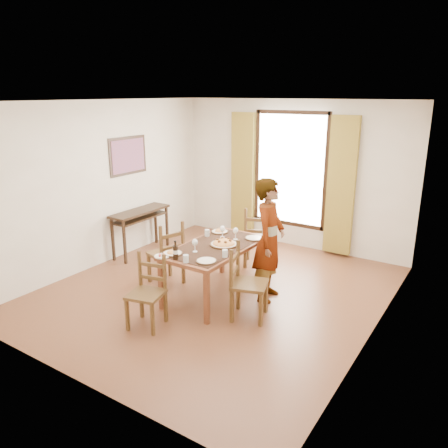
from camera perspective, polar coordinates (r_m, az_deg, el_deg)
The scene contains 22 objects.
ground at distance 6.51m, azimuth -1.07°, elevation -8.71°, with size 5.00×5.00×0.00m, color #452415.
room_shell at distance 6.12m, azimuth -0.51°, elevation 4.89°, with size 4.60×5.10×2.74m.
console_table at distance 7.92m, azimuth -10.89°, elevation 0.98°, with size 0.38×1.20×0.80m.
dining_table at distance 6.13m, azimuth -1.17°, elevation -3.46°, with size 0.86×1.60×0.76m.
chair_west at distance 6.63m, azimuth -7.47°, elevation -4.04°, with size 0.55×0.55×0.99m.
chair_north at distance 7.28m, azimuth 4.49°, elevation -1.87°, with size 0.60×0.60×1.03m.
chair_south at distance 5.53m, azimuth -9.99°, elevation -8.97°, with size 0.49×0.49×0.91m.
chair_east at distance 5.62m, azimuth 2.99°, elevation -7.91°, with size 0.55×0.55×0.98m.
man at distance 6.02m, azimuth 5.91°, elevation -2.11°, with size 0.52×0.69×1.72m, color #94969C.
plate_sw at distance 5.81m, azimuth -6.75°, elevation -3.67°, with size 0.27×0.27×0.05m, color silver, non-canonical shape.
plate_se at distance 5.52m, azimuth -2.31°, elevation -4.68°, with size 0.27×0.27×0.05m, color silver, non-canonical shape.
plate_nw at distance 6.66m, azimuth -0.56°, elevation -0.86°, with size 0.27×0.27×0.05m, color silver, non-canonical shape.
plate_ne at distance 6.38m, azimuth 3.94°, elevation -1.70°, with size 0.27×0.27×0.05m, color silver, non-canonical shape.
pasta_platter at distance 6.09m, azimuth -0.01°, elevation -2.35°, with size 0.40×0.40×0.10m, color #AF4F16, non-canonical shape.
caprese_plate at distance 5.74m, azimuth -8.10°, elevation -4.07°, with size 0.20×0.20×0.04m, color silver, non-canonical shape.
wine_glass_a at distance 5.84m, azimuth -3.82°, elevation -2.80°, with size 0.08×0.08×0.18m, color white, non-canonical shape.
wine_glass_b at distance 6.31m, azimuth 1.52°, elevation -1.25°, with size 0.08×0.08×0.18m, color white, non-canonical shape.
wine_glass_c at distance 6.40m, azimuth -0.21°, elevation -1.01°, with size 0.08×0.08×0.18m, color white, non-canonical shape.
tumbler_a at distance 5.66m, azimuth 0.13°, elevation -3.87°, with size 0.07×0.07×0.10m, color silver.
tumbler_b at distance 6.48m, azimuth -2.23°, elevation -1.16°, with size 0.07×0.07×0.10m, color silver.
tumbler_c at distance 5.51m, azimuth -5.01°, elevation -4.54°, with size 0.07×0.07×0.10m, color silver.
wine_bottle at distance 5.60m, azimuth -6.36°, elevation -3.40°, with size 0.07×0.07×0.25m, color black, non-canonical shape.
Camera 1 is at (3.30, -4.86, 2.81)m, focal length 35.00 mm.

